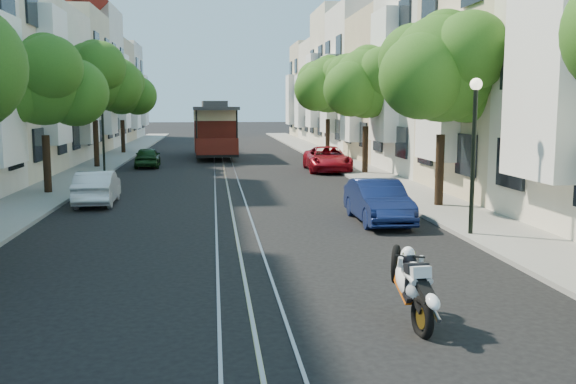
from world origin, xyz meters
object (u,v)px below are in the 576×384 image
object	(u,v)px
parked_car_e_mid	(378,201)
parked_car_w_mid	(97,187)
tree_e_c	(368,85)
tree_w_c	(95,78)
parked_car_w_far	(148,157)
tree_e_b	(445,71)
tree_w_b	(44,84)
tree_w_d	(122,91)
lamp_west	(103,119)
tree_e_d	(329,86)
sportbike_rider	(411,282)
parked_car_e_far	(327,159)
lamp_east	(474,133)
cable_car	(214,127)

from	to	relation	value
parked_car_e_mid	parked_car_w_mid	world-z (taller)	parked_car_e_mid
tree_e_c	parked_car_e_mid	xyz separation A→B (m)	(-2.86, -13.39, -3.95)
tree_w_c	parked_car_w_far	xyz separation A→B (m)	(2.74, 0.45, -4.48)
tree_e_b	parked_car_e_mid	xyz separation A→B (m)	(-2.86, -2.39, -4.08)
tree_w_b	parked_car_e_mid	bearing A→B (deg)	-32.65
tree_w_d	lamp_west	bearing A→B (deg)	-86.56
tree_e_b	tree_e_d	bearing A→B (deg)	90.00
tree_w_d	sportbike_rider	bearing A→B (deg)	-75.90
tree_e_c	parked_car_e_mid	bearing A→B (deg)	-102.06
sportbike_rider	parked_car_w_far	world-z (taller)	sportbike_rider
tree_w_b	parked_car_e_far	world-z (taller)	tree_w_b
lamp_west	parked_car_e_far	world-z (taller)	lamp_west
parked_car_e_far	lamp_east	bearing A→B (deg)	-85.88
tree_e_c	parked_car_e_mid	distance (m)	14.25
cable_car	tree_e_c	bearing A→B (deg)	-59.53
tree_w_b	lamp_east	xyz separation A→B (m)	(13.44, -9.98, -1.55)
tree_e_d	cable_car	xyz separation A→B (m)	(-7.76, 1.22, -2.78)
parked_car_e_far	parked_car_e_mid	bearing A→B (deg)	-92.56
tree_e_d	tree_w_b	size ratio (longest dim) A/B	1.09
sportbike_rider	parked_car_e_mid	bearing A→B (deg)	73.53
tree_w_c	parked_car_w_mid	world-z (taller)	tree_w_c
parked_car_e_mid	parked_car_w_mid	size ratio (longest dim) A/B	1.06
tree_e_b	sportbike_rider	world-z (taller)	tree_e_b
tree_e_d	tree_w_b	distance (m)	22.28
tree_w_c	tree_w_d	xyz separation A→B (m)	(-0.00, 11.00, -0.47)
tree_w_d	lamp_west	world-z (taller)	tree_w_d
tree_w_c	parked_car_w_far	bearing A→B (deg)	9.27
lamp_east	cable_car	distance (m)	29.01
tree_e_b	cable_car	xyz separation A→B (m)	(-7.76, 23.22, -2.65)
tree_w_c	parked_car_e_mid	xyz separation A→B (m)	(11.54, -18.39, -4.42)
lamp_east	parked_car_w_far	xyz separation A→B (m)	(-10.70, 21.42, -2.26)
lamp_east	sportbike_rider	xyz separation A→B (m)	(-3.75, -6.61, -2.12)
tree_w_c	tree_w_b	bearing A→B (deg)	-90.00
lamp_west	sportbike_rider	xyz separation A→B (m)	(8.85, -24.61, -2.12)
tree_w_c	tree_w_d	bearing A→B (deg)	90.00
parked_car_e_far	parked_car_w_mid	distance (m)	14.83
lamp_east	parked_car_e_far	xyz separation A→B (m)	(-0.74, 17.94, -2.17)
sportbike_rider	cable_car	world-z (taller)	cable_car
tree_w_b	sportbike_rider	xyz separation A→B (m)	(9.69, -16.58, -3.67)
tree_w_c	cable_car	distance (m)	10.25
tree_w_c	lamp_west	size ratio (longest dim) A/B	1.71
tree_w_b	lamp_west	xyz separation A→B (m)	(0.84, 8.02, -1.55)
cable_car	parked_car_e_mid	world-z (taller)	cable_car
tree_w_d	parked_car_e_mid	world-z (taller)	tree_w_d
lamp_east	parked_car_e_far	distance (m)	18.08
tree_w_c	parked_car_e_mid	distance (m)	22.16
lamp_east	cable_car	xyz separation A→B (m)	(-6.80, 28.19, -0.76)
lamp_west	cable_car	bearing A→B (deg)	60.36
cable_car	tree_w_b	bearing A→B (deg)	-111.98
sportbike_rider	cable_car	xyz separation A→B (m)	(-3.05, 34.80, 1.36)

